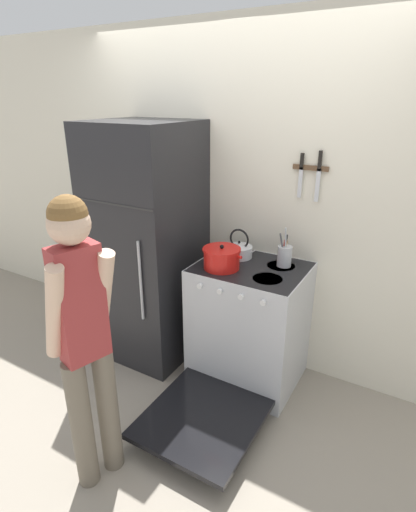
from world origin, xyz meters
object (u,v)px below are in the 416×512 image
person (84,334)px  utensil_jar (285,256)px  dutch_oven_pot (222,258)px  stove_range (247,327)px  refrigerator (147,245)px  tea_kettle (239,249)px

person → utensil_jar: bearing=-5.8°
dutch_oven_pot → utensil_jar: (0.36, 0.25, 0.00)m
stove_range → refrigerator: bearing=-179.4°
refrigerator → stove_range: refrigerator is taller
refrigerator → person: bearing=-65.9°
refrigerator → person: size_ratio=1.14×
dutch_oven_pot → utensil_jar: bearing=34.9°
dutch_oven_pot → person: (-0.19, -1.09, -0.06)m
dutch_oven_pot → stove_range: bearing=26.2°
tea_kettle → stove_range: bearing=-45.9°
stove_range → dutch_oven_pot: bearing=-153.8°
refrigerator → dutch_oven_pot: size_ratio=6.18×
refrigerator → utensil_jar: refrigerator is taller
stove_range → utensil_jar: size_ratio=4.70×
stove_range → person: (-0.36, -1.18, 0.48)m
stove_range → utensil_jar: 0.60m
refrigerator → stove_range: 1.00m
stove_range → dutch_oven_pot: size_ratio=4.48×
stove_range → tea_kettle: tea_kettle is taller
tea_kettle → person: size_ratio=0.15×
refrigerator → person: (0.52, -1.17, -0.00)m
stove_range → dutch_oven_pot: (-0.17, -0.08, 0.54)m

